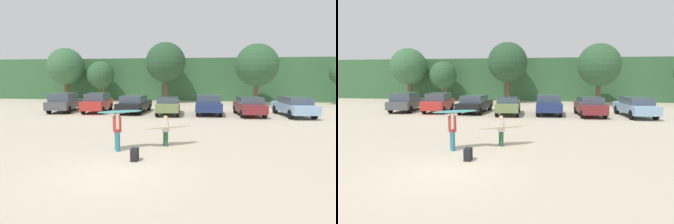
% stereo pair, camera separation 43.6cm
% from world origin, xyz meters
% --- Properties ---
extents(ground_plane, '(120.00, 120.00, 0.00)m').
position_xyz_m(ground_plane, '(0.00, 0.00, 0.00)').
color(ground_plane, beige).
extents(hillside_ridge, '(108.00, 12.00, 5.13)m').
position_xyz_m(hillside_ridge, '(0.00, 32.31, 2.57)').
color(hillside_ridge, '#38663D').
rests_on(hillside_ridge, ground_plane).
extents(tree_ridge_back, '(4.32, 4.32, 6.29)m').
position_xyz_m(tree_ridge_back, '(-14.00, 24.10, 4.11)').
color(tree_ridge_back, brown).
rests_on(tree_ridge_back, ground_plane).
extents(tree_far_left, '(3.17, 3.17, 4.70)m').
position_xyz_m(tree_far_left, '(-9.71, 24.17, 3.10)').
color(tree_far_left, brown).
rests_on(tree_far_left, ground_plane).
extents(tree_far_right, '(4.43, 4.43, 6.72)m').
position_xyz_m(tree_far_right, '(-1.91, 23.64, 4.48)').
color(tree_far_right, brown).
rests_on(tree_far_right, ground_plane).
extents(tree_left, '(4.35, 4.35, 6.28)m').
position_xyz_m(tree_left, '(7.71, 22.36, 4.08)').
color(tree_left, brown).
rests_on(tree_left, ground_plane).
extents(parked_car_dark_gray, '(2.39, 4.81, 1.58)m').
position_xyz_m(parked_car_dark_gray, '(-9.16, 14.40, 0.82)').
color(parked_car_dark_gray, '#4C4F54').
rests_on(parked_car_dark_gray, ground_plane).
extents(parked_car_red, '(2.15, 4.33, 1.57)m').
position_xyz_m(parked_car_red, '(-6.29, 14.48, 0.82)').
color(parked_car_red, '#B72D28').
rests_on(parked_car_red, ground_plane).
extents(parked_car_black, '(2.02, 4.61, 1.42)m').
position_xyz_m(parked_car_black, '(-3.11, 14.47, 0.74)').
color(parked_car_black, black).
rests_on(parked_car_black, ground_plane).
extents(parked_car_olive_green, '(2.08, 4.31, 1.38)m').
position_xyz_m(parked_car_olive_green, '(-0.21, 13.70, 0.75)').
color(parked_car_olive_green, '#6B7F4C').
rests_on(parked_car_olive_green, ground_plane).
extents(parked_car_navy, '(2.14, 4.21, 1.54)m').
position_xyz_m(parked_car_navy, '(2.87, 14.37, 0.81)').
color(parked_car_navy, navy).
rests_on(parked_car_navy, ground_plane).
extents(parked_car_maroon, '(2.15, 4.07, 1.44)m').
position_xyz_m(parked_car_maroon, '(5.96, 13.90, 0.76)').
color(parked_car_maroon, maroon).
rests_on(parked_car_maroon, ground_plane).
extents(parked_car_sky_blue, '(2.37, 4.82, 1.47)m').
position_xyz_m(parked_car_sky_blue, '(9.21, 14.04, 0.79)').
color(parked_car_sky_blue, '#84ADD1').
rests_on(parked_car_sky_blue, ground_plane).
extents(person_adult, '(0.44, 0.60, 1.61)m').
position_xyz_m(person_adult, '(-0.69, 2.63, 0.91)').
color(person_adult, teal).
rests_on(person_adult, ground_plane).
extents(person_child, '(0.37, 0.63, 1.31)m').
position_xyz_m(person_child, '(1.12, 3.68, 0.74)').
color(person_child, '#26593F').
rests_on(person_child, ground_plane).
extents(surfboard_teal, '(1.82, 1.38, 0.10)m').
position_xyz_m(surfboard_teal, '(-0.57, 2.69, 1.58)').
color(surfboard_teal, teal).
extents(surfboard_cream, '(2.21, 1.64, 0.24)m').
position_xyz_m(surfboard_cream, '(1.24, 3.68, 0.80)').
color(surfboard_cream, beige).
extents(backpack_dropped, '(0.24, 0.34, 0.45)m').
position_xyz_m(backpack_dropped, '(0.36, 1.33, 0.22)').
color(backpack_dropped, black).
rests_on(backpack_dropped, ground_plane).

